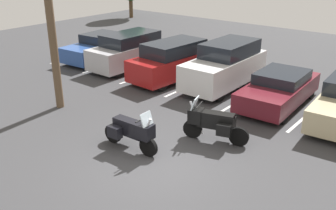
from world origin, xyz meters
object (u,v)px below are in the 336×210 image
at_px(motorcycle_second, 213,122).
at_px(car_silver, 129,51).
at_px(car_blue, 101,47).
at_px(car_maroon, 279,89).
at_px(car_white, 225,65).
at_px(car_red, 172,61).
at_px(motorcycle_touring, 132,131).

bearing_deg(motorcycle_second, car_silver, 151.51).
relative_size(car_blue, car_maroon, 0.99).
height_order(car_silver, car_white, car_white).
xyz_separation_m(car_blue, car_red, (5.24, -0.22, 0.20)).
relative_size(car_blue, car_silver, 1.05).
relative_size(motorcycle_second, car_blue, 0.46).
height_order(car_silver, car_red, car_silver).
height_order(car_white, car_maroon, car_white).
xyz_separation_m(motorcycle_second, car_red, (-4.95, 4.18, 0.24)).
bearing_deg(car_white, motorcycle_second, -63.00).
height_order(motorcycle_touring, motorcycle_second, motorcycle_second).
distance_m(motorcycle_touring, car_blue, 10.73).
height_order(car_silver, car_maroon, car_silver).
bearing_deg(car_white, car_silver, -174.07).
xyz_separation_m(car_silver, car_maroon, (8.22, 0.01, -0.25)).
bearing_deg(car_red, motorcycle_second, -40.19).
relative_size(car_silver, car_maroon, 0.95).
xyz_separation_m(motorcycle_touring, car_red, (-3.33, 6.22, 0.26)).
bearing_deg(car_red, car_maroon, 1.23).
xyz_separation_m(motorcycle_touring, car_silver, (-6.27, 6.32, 0.27)).
bearing_deg(motorcycle_second, car_maroon, 85.62).
xyz_separation_m(motorcycle_second, car_blue, (-10.19, 4.40, 0.04)).
xyz_separation_m(motorcycle_second, car_silver, (-7.89, 4.28, 0.25)).
distance_m(motorcycle_second, car_white, 5.45).
bearing_deg(car_white, car_maroon, -11.11).
distance_m(motorcycle_touring, car_white, 6.95).
bearing_deg(car_silver, car_blue, 176.95).
bearing_deg(car_blue, motorcycle_second, -23.37).
relative_size(motorcycle_touring, car_red, 0.47).
height_order(motorcycle_touring, car_white, car_white).
relative_size(car_blue, car_white, 0.97).
bearing_deg(motorcycle_touring, car_blue, 143.08).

